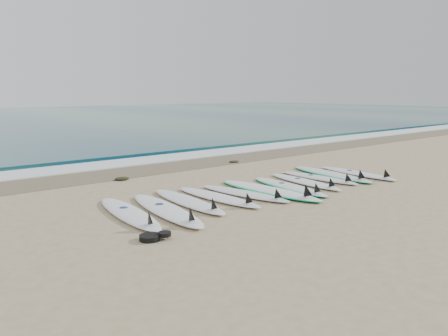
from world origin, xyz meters
TOP-DOWN VIEW (x-y plane):
  - ground at (0.00, 0.00)m, footprint 120.00×120.00m
  - wet_sand_band at (0.00, 4.10)m, footprint 120.00×1.80m
  - foam_band at (0.00, 5.50)m, footprint 120.00×1.40m
  - wave_crest at (0.00, 7.00)m, footprint 120.00×1.00m
  - surfboard_0 at (-3.30, 0.07)m, footprint 0.84×2.66m
  - surfboard_1 at (-2.67, -0.16)m, footprint 0.92×2.81m
  - surfboard_2 at (-1.98, 0.12)m, footprint 0.68×2.55m
  - surfboard_3 at (-1.29, 0.02)m, footprint 0.67×2.46m
  - surfboard_4 at (-0.63, -0.08)m, footprint 0.87×2.43m
  - surfboard_5 at (-0.02, -0.20)m, footprint 0.85×2.89m
  - surfboard_6 at (0.63, -0.20)m, footprint 0.88×2.52m
  - surfboard_7 at (1.33, -0.09)m, footprint 0.79×2.46m
  - surfboard_8 at (2.01, 0.01)m, footprint 0.58×2.35m
  - surfboard_9 at (2.63, 0.12)m, footprint 1.04×2.84m
  - surfboard_10 at (3.28, -0.26)m, footprint 0.73×2.51m
  - seaweed_near at (-1.92, 3.17)m, footprint 0.38×0.29m
  - seaweed_far at (2.06, 3.44)m, footprint 0.34×0.26m
  - leash_coil at (-3.62, -1.29)m, footprint 0.46×0.36m

SIDE VIEW (x-z plane):
  - ground at x=0.00m, z-range 0.00..0.00m
  - wet_sand_band at x=0.00m, z-range 0.00..0.01m
  - foam_band at x=0.00m, z-range 0.00..0.04m
  - seaweed_far at x=2.06m, z-range 0.00..0.07m
  - seaweed_near at x=-1.92m, z-range 0.00..0.07m
  - surfboard_6 at x=0.63m, z-range -0.11..0.20m
  - leash_coil at x=-3.62m, z-range -0.01..0.10m
  - wave_crest at x=0.00m, z-range 0.00..0.10m
  - surfboard_8 at x=2.01m, z-range -0.10..0.20m
  - surfboard_9 at x=2.63m, z-range -0.12..0.23m
  - surfboard_4 at x=-0.63m, z-range -0.10..0.20m
  - surfboard_7 at x=1.33m, z-range -0.10..0.21m
  - surfboard_3 at x=-1.29m, z-range -0.10..0.21m
  - surfboard_5 at x=-0.02m, z-range -0.13..0.24m
  - surfboard_10 at x=3.28m, z-range -0.10..0.21m
  - surfboard_2 at x=-1.98m, z-range -0.11..0.22m
  - surfboard_0 at x=-3.30m, z-range -0.11..0.22m
  - surfboard_1 at x=-2.67m, z-range -0.12..0.24m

